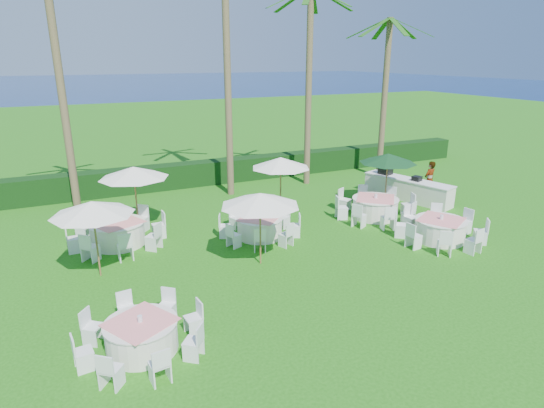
{
  "coord_description": "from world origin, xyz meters",
  "views": [
    {
      "loc": [
        -5.94,
        -10.43,
        6.38
      ],
      "look_at": [
        0.64,
        3.76,
        1.3
      ],
      "focal_mm": 30.0,
      "sensor_mm": 36.0,
      "label": 1
    }
  ],
  "objects_px": {
    "buffet_table": "(407,188)",
    "umbrella_d": "(281,163)",
    "banquet_table_e": "(260,227)",
    "umbrella_c": "(134,172)",
    "banquet_table_d": "(118,233)",
    "umbrella_a": "(92,208)",
    "umbrella_green": "(388,158)",
    "banquet_table_f": "(375,207)",
    "staff_person": "(429,180)",
    "umbrella_b": "(260,200)",
    "banquet_table_a": "(142,335)",
    "banquet_table_c": "(440,229)"
  },
  "relations": [
    {
      "from": "banquet_table_f",
      "to": "umbrella_b",
      "type": "relative_size",
      "value": 1.3
    },
    {
      "from": "umbrella_c",
      "to": "staff_person",
      "type": "xyz_separation_m",
      "value": [
        13.17,
        -1.42,
        -1.41
      ]
    },
    {
      "from": "banquet_table_c",
      "to": "umbrella_c",
      "type": "height_order",
      "value": "umbrella_c"
    },
    {
      "from": "umbrella_d",
      "to": "buffet_table",
      "type": "distance_m",
      "value": 6.66
    },
    {
      "from": "umbrella_a",
      "to": "umbrella_b",
      "type": "bearing_deg",
      "value": -14.92
    },
    {
      "from": "umbrella_green",
      "to": "banquet_table_e",
      "type": "bearing_deg",
      "value": -171.82
    },
    {
      "from": "umbrella_b",
      "to": "umbrella_d",
      "type": "height_order",
      "value": "umbrella_d"
    },
    {
      "from": "banquet_table_a",
      "to": "banquet_table_f",
      "type": "bearing_deg",
      "value": 26.43
    },
    {
      "from": "staff_person",
      "to": "umbrella_a",
      "type": "bearing_deg",
      "value": -4.83
    },
    {
      "from": "umbrella_c",
      "to": "banquet_table_d",
      "type": "bearing_deg",
      "value": -128.31
    },
    {
      "from": "banquet_table_e",
      "to": "umbrella_c",
      "type": "distance_m",
      "value": 5.1
    },
    {
      "from": "banquet_table_e",
      "to": "umbrella_a",
      "type": "distance_m",
      "value": 6.01
    },
    {
      "from": "banquet_table_e",
      "to": "umbrella_b",
      "type": "height_order",
      "value": "umbrella_b"
    },
    {
      "from": "umbrella_b",
      "to": "umbrella_c",
      "type": "distance_m",
      "value": 5.62
    },
    {
      "from": "umbrella_d",
      "to": "umbrella_green",
      "type": "bearing_deg",
      "value": -8.96
    },
    {
      "from": "banquet_table_c",
      "to": "staff_person",
      "type": "distance_m",
      "value": 5.42
    },
    {
      "from": "banquet_table_f",
      "to": "umbrella_b",
      "type": "distance_m",
      "value": 6.68
    },
    {
      "from": "banquet_table_e",
      "to": "umbrella_green",
      "type": "relative_size",
      "value": 1.18
    },
    {
      "from": "umbrella_c",
      "to": "staff_person",
      "type": "distance_m",
      "value": 13.33
    },
    {
      "from": "umbrella_b",
      "to": "umbrella_green",
      "type": "relative_size",
      "value": 1.02
    },
    {
      "from": "umbrella_c",
      "to": "staff_person",
      "type": "bearing_deg",
      "value": -6.13
    },
    {
      "from": "banquet_table_c",
      "to": "umbrella_a",
      "type": "bearing_deg",
      "value": 169.17
    },
    {
      "from": "banquet_table_f",
      "to": "umbrella_green",
      "type": "xyz_separation_m",
      "value": [
        1.26,
        0.95,
        1.76
      ]
    },
    {
      "from": "umbrella_a",
      "to": "umbrella_c",
      "type": "distance_m",
      "value": 3.83
    },
    {
      "from": "banquet_table_e",
      "to": "staff_person",
      "type": "relative_size",
      "value": 1.66
    },
    {
      "from": "umbrella_a",
      "to": "umbrella_green",
      "type": "relative_size",
      "value": 0.98
    },
    {
      "from": "umbrella_d",
      "to": "umbrella_b",
      "type": "bearing_deg",
      "value": -123.93
    },
    {
      "from": "banquet_table_d",
      "to": "buffet_table",
      "type": "height_order",
      "value": "buffet_table"
    },
    {
      "from": "banquet_table_c",
      "to": "umbrella_green",
      "type": "xyz_separation_m",
      "value": [
        0.65,
        3.98,
        1.78
      ]
    },
    {
      "from": "banquet_table_a",
      "to": "umbrella_green",
      "type": "distance_m",
      "value": 13.25
    },
    {
      "from": "banquet_table_e",
      "to": "staff_person",
      "type": "xyz_separation_m",
      "value": [
        9.21,
        1.17,
        0.48
      ]
    },
    {
      "from": "banquet_table_a",
      "to": "banquet_table_f",
      "type": "height_order",
      "value": "banquet_table_f"
    },
    {
      "from": "banquet_table_f",
      "to": "umbrella_c",
      "type": "bearing_deg",
      "value": 164.17
    },
    {
      "from": "umbrella_b",
      "to": "buffet_table",
      "type": "height_order",
      "value": "umbrella_b"
    },
    {
      "from": "banquet_table_a",
      "to": "umbrella_c",
      "type": "bearing_deg",
      "value": 81.32
    },
    {
      "from": "banquet_table_a",
      "to": "umbrella_c",
      "type": "distance_m",
      "value": 8.07
    },
    {
      "from": "buffet_table",
      "to": "umbrella_d",
      "type": "bearing_deg",
      "value": 177.39
    },
    {
      "from": "banquet_table_d",
      "to": "buffet_table",
      "type": "xyz_separation_m",
      "value": [
        12.93,
        -0.06,
        0.09
      ]
    },
    {
      "from": "banquet_table_c",
      "to": "banquet_table_d",
      "type": "distance_m",
      "value": 11.59
    },
    {
      "from": "banquet_table_d",
      "to": "umbrella_b",
      "type": "relative_size",
      "value": 1.33
    },
    {
      "from": "umbrella_a",
      "to": "umbrella_d",
      "type": "height_order",
      "value": "umbrella_d"
    },
    {
      "from": "banquet_table_f",
      "to": "umbrella_d",
      "type": "xyz_separation_m",
      "value": [
        -3.54,
        1.71,
        1.87
      ]
    },
    {
      "from": "umbrella_b",
      "to": "umbrella_d",
      "type": "xyz_separation_m",
      "value": [
        2.56,
        3.81,
        0.14
      ]
    },
    {
      "from": "umbrella_b",
      "to": "umbrella_green",
      "type": "bearing_deg",
      "value": 22.52
    },
    {
      "from": "banquet_table_e",
      "to": "buffet_table",
      "type": "height_order",
      "value": "buffet_table"
    },
    {
      "from": "umbrella_c",
      "to": "buffet_table",
      "type": "xyz_separation_m",
      "value": [
        12.05,
        -1.19,
        -1.76
      ]
    },
    {
      "from": "banquet_table_c",
      "to": "buffet_table",
      "type": "relative_size",
      "value": 0.74
    },
    {
      "from": "banquet_table_f",
      "to": "umbrella_a",
      "type": "relative_size",
      "value": 1.36
    },
    {
      "from": "banquet_table_a",
      "to": "umbrella_d",
      "type": "xyz_separation_m",
      "value": [
        6.82,
        6.86,
        1.92
      ]
    },
    {
      "from": "umbrella_c",
      "to": "banquet_table_a",
      "type": "bearing_deg",
      "value": -98.68
    }
  ]
}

